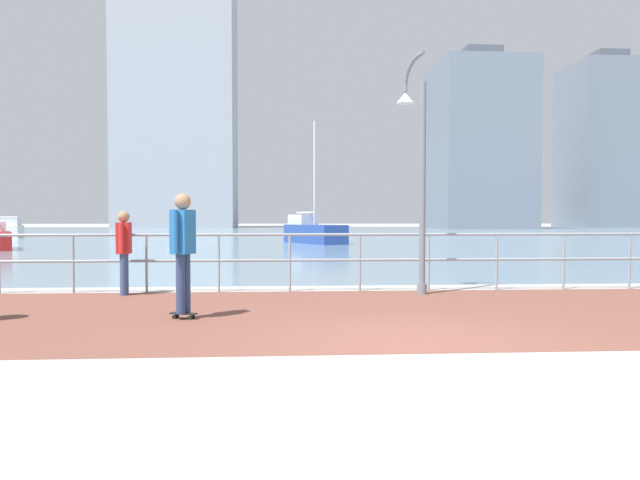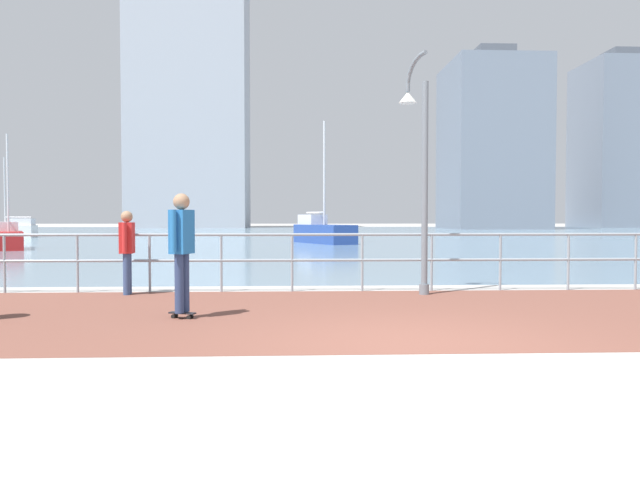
% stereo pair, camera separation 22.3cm
% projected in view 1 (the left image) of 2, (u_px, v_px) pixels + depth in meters
% --- Properties ---
extents(ground, '(220.00, 220.00, 0.00)m').
position_uv_depth(ground, '(300.00, 237.00, 47.01)').
color(ground, '#ADAAA5').
extents(brick_paving, '(28.00, 5.71, 0.01)m').
position_uv_depth(brick_paving, '(384.00, 313.00, 9.45)').
color(brick_paving, brown).
rests_on(brick_paving, ground).
extents(harbor_water, '(180.00, 88.00, 0.00)m').
position_uv_depth(harbor_water, '(297.00, 234.00, 57.17)').
color(harbor_water, '#6B899E').
rests_on(harbor_water, ground).
extents(waterfront_railing, '(25.25, 0.06, 1.16)m').
position_uv_depth(waterfront_railing, '(360.00, 251.00, 12.27)').
color(waterfront_railing, '#8C99A3').
rests_on(waterfront_railing, ground).
extents(lamppost, '(0.52, 0.76, 4.63)m').
position_uv_depth(lamppost, '(417.00, 161.00, 11.84)').
color(lamppost, slate).
rests_on(lamppost, ground).
extents(skateboarder, '(0.41, 0.55, 1.82)m').
position_uv_depth(skateboarder, '(183.00, 243.00, 8.86)').
color(skateboarder, black).
rests_on(skateboarder, ground).
extents(bystander, '(0.26, 0.55, 1.60)m').
position_uv_depth(bystander, '(124.00, 246.00, 11.62)').
color(bystander, '#384C7A').
rests_on(bystander, ground).
extents(sailboat_red, '(3.53, 5.18, 7.02)m').
position_uv_depth(sailboat_red, '(313.00, 232.00, 35.53)').
color(sailboat_red, '#284799').
rests_on(sailboat_red, ground).
extents(tower_glass, '(17.44, 11.73, 42.58)m').
position_uv_depth(tower_glass, '(177.00, 92.00, 92.56)').
color(tower_glass, '#A3A8B2').
rests_on(tower_glass, ground).
extents(tower_slate, '(12.14, 12.23, 27.82)m').
position_uv_depth(tower_slate, '(606.00, 145.00, 98.33)').
color(tower_slate, slate).
rests_on(tower_slate, ground).
extents(tower_concrete, '(12.12, 13.51, 24.41)m').
position_uv_depth(tower_concrete, '(479.00, 146.00, 84.26)').
color(tower_concrete, slate).
rests_on(tower_concrete, ground).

